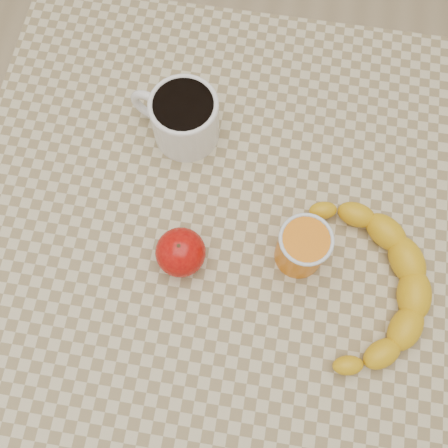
# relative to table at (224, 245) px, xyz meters

# --- Properties ---
(ground) EXTENTS (3.00, 3.00, 0.00)m
(ground) POSITION_rel_table_xyz_m (0.00, 0.00, -0.66)
(ground) COLOR tan
(ground) RESTS_ON ground
(table) EXTENTS (0.80, 0.80, 0.75)m
(table) POSITION_rel_table_xyz_m (0.00, 0.00, 0.00)
(table) COLOR tan
(table) RESTS_ON ground
(coffee_mug) EXTENTS (0.15, 0.13, 0.09)m
(coffee_mug) POSITION_rel_table_xyz_m (-0.09, 0.15, 0.13)
(coffee_mug) COLOR white
(coffee_mug) RESTS_ON table
(orange_juice_glass) EXTENTS (0.07, 0.07, 0.09)m
(orange_juice_glass) POSITION_rel_table_xyz_m (0.11, -0.02, 0.13)
(orange_juice_glass) COLOR orange
(orange_juice_glass) RESTS_ON table
(apple) EXTENTS (0.09, 0.09, 0.07)m
(apple) POSITION_rel_table_xyz_m (-0.05, -0.05, 0.12)
(apple) COLOR #890405
(apple) RESTS_ON table
(banana) EXTENTS (0.25, 0.32, 0.05)m
(banana) POSITION_rel_table_xyz_m (0.21, -0.06, 0.11)
(banana) COLOR gold
(banana) RESTS_ON table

